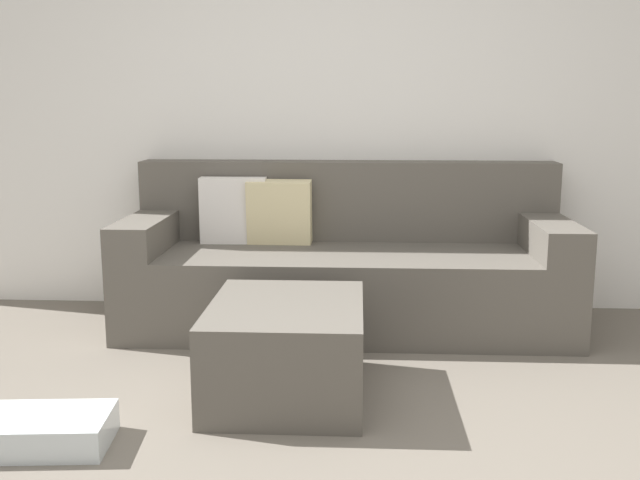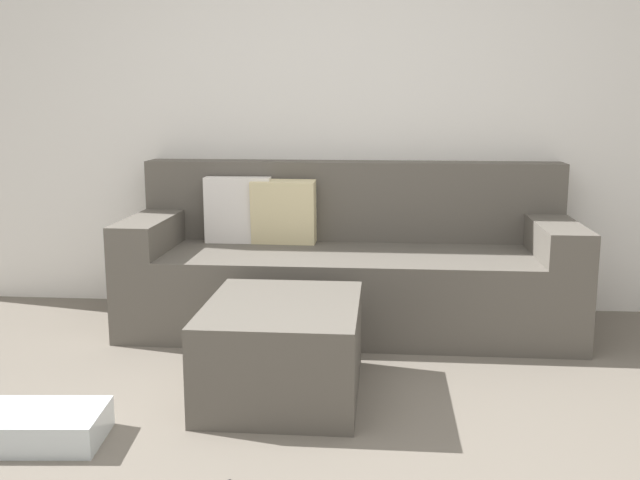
{
  "view_description": "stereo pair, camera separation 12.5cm",
  "coord_description": "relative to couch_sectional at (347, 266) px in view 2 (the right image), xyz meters",
  "views": [
    {
      "loc": [
        0.14,
        -2.15,
        1.27
      ],
      "look_at": [
        -0.04,
        1.37,
        0.6
      ],
      "focal_mm": 40.85,
      "sensor_mm": 36.0,
      "label": 1
    },
    {
      "loc": [
        0.27,
        -2.14,
        1.27
      ],
      "look_at": [
        -0.04,
        1.37,
        0.6
      ],
      "focal_mm": 40.85,
      "sensor_mm": 36.0,
      "label": 2
    }
  ],
  "objects": [
    {
      "name": "couch_sectional",
      "position": [
        0.0,
        0.0,
        0.0
      ],
      "size": [
        2.49,
        0.9,
        0.92
      ],
      "color": "#59544C",
      "rests_on": "ground_plane"
    },
    {
      "name": "wall_back",
      "position": [
        -0.06,
        0.43,
        1.03
      ],
      "size": [
        5.47,
        0.1,
        2.74
      ],
      "primitive_type": "cube",
      "color": "white",
      "rests_on": "ground_plane"
    },
    {
      "name": "storage_bin",
      "position": [
        -1.09,
        -1.61,
        -0.28
      ],
      "size": [
        0.53,
        0.35,
        0.12
      ],
      "primitive_type": "cube",
      "rotation": [
        0.0,
        0.0,
        0.09
      ],
      "color": "silver",
      "rests_on": "ground_plane"
    },
    {
      "name": "ottoman",
      "position": [
        -0.23,
        -1.07,
        -0.13
      ],
      "size": [
        0.66,
        0.82,
        0.41
      ],
      "primitive_type": "cube",
      "color": "#59544C",
      "rests_on": "ground_plane"
    }
  ]
}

